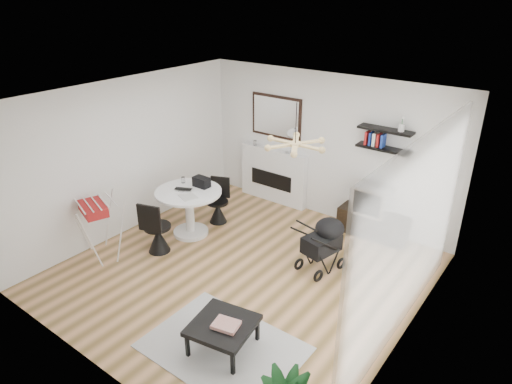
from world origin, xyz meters
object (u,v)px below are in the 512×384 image
Objects in this scene: dining_table at (189,206)px; stroller at (323,246)px; coffee_table at (223,326)px; fireplace at (274,169)px; crt_tv at (373,199)px; tv_console at (372,224)px; drying_rack at (100,228)px.

stroller reaches higher than dining_table.
dining_table is 1.25× the size of stroller.
dining_table is at bearing 142.08° from coffee_table.
fireplace is at bearing 155.72° from stroller.
coffee_table is (-0.26, -3.67, -0.36)m from crt_tv.
fireplace is at bearing 79.41° from dining_table.
tv_console is at bearing -3.67° from fireplace.
stroller reaches higher than tv_console.
drying_rack is at bearing -134.53° from crt_tv.
fireplace is 1.81× the size of tv_console.
stroller is (2.40, 0.47, -0.16)m from dining_table.
crt_tv is at bearing -3.82° from fireplace.
stroller is at bearing -98.12° from tv_console.
fireplace reaches higher than stroller.
crt_tv is (2.18, -0.15, 0.01)m from fireplace.
dining_table is 1.17× the size of drying_rack.
fireplace reaches higher than crt_tv.
fireplace reaches higher than tv_console.
crt_tv is 0.58× the size of drying_rack.
dining_table is at bearing 84.51° from drying_rack.
dining_table is 2.46m from stroller.
drying_rack is 2.98m from coffee_table.
dining_table is at bearing -144.16° from tv_console.
crt_tv is 3.18m from dining_table.
drying_rack is at bearing -134.88° from tv_console.
crt_tv is at bearing 64.89° from drying_rack.
crt_tv is 3.70m from coffee_table.
crt_tv reaches higher than dining_table.
crt_tv reaches higher than coffee_table.
tv_console is 1.30× the size of stroller.
fireplace is 1.88× the size of dining_table.
drying_rack reaches higher than coffee_table.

